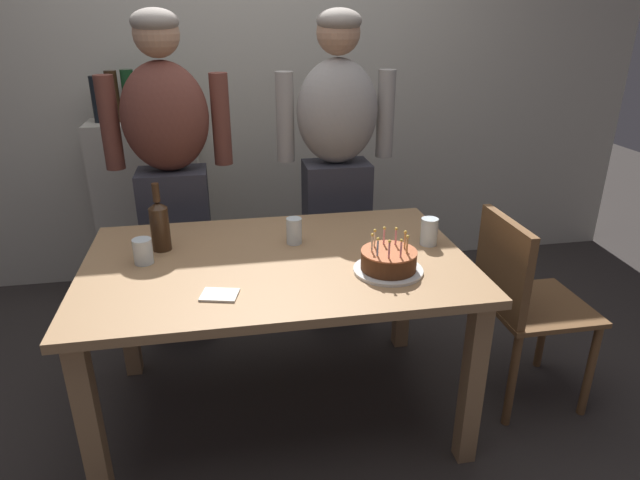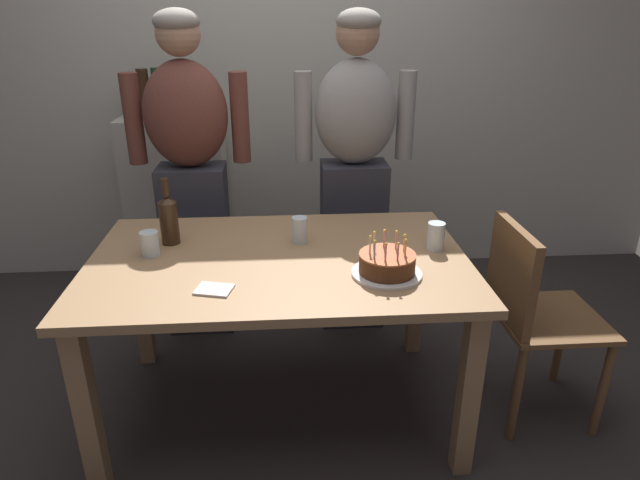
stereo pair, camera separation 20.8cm
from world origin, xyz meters
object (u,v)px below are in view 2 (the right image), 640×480
water_glass_side (436,236)px  dining_chair (530,307)px  birthday_cake (387,265)px  water_glass_near (300,230)px  napkin_stack (214,290)px  wine_bottle (169,218)px  person_woman_cardigan (354,172)px  water_glass_far (150,244)px  person_man_bearded (191,175)px

water_glass_side → dining_chair: dining_chair is taller
birthday_cake → dining_chair: (0.63, 0.11, -0.26)m
water_glass_side → dining_chair: bearing=-16.4°
water_glass_side → dining_chair: size_ratio=0.13×
water_glass_near → water_glass_side: 0.56m
birthday_cake → napkin_stack: (-0.63, -0.08, -0.04)m
wine_bottle → person_woman_cardigan: size_ratio=0.17×
water_glass_far → person_woman_cardigan: (0.91, 0.69, 0.08)m
wine_bottle → person_man_bearded: size_ratio=0.17×
water_glass_side → water_glass_near: bearing=168.3°
water_glass_near → wine_bottle: 0.55m
birthday_cake → napkin_stack: 0.63m
water_glass_far → person_man_bearded: bearing=84.0°
birthday_cake → napkin_stack: size_ratio=2.11×
wine_bottle → person_woman_cardigan: 1.02m
water_glass_side → napkin_stack: bearing=-161.0°
water_glass_far → person_woman_cardigan: bearing=37.2°
napkin_stack → person_man_bearded: (-0.21, 1.01, 0.13)m
water_glass_side → person_man_bearded: person_man_bearded is taller
water_glass_near → water_glass_side: size_ratio=0.97×
water_glass_far → dining_chair: bearing=-5.1°
water_glass_near → person_woman_cardigan: size_ratio=0.07×
birthday_cake → water_glass_far: 0.94m
birthday_cake → person_woman_cardigan: bearing=90.1°
water_glass_near → water_glass_far: 0.61m
person_man_bearded → water_glass_far: bearing=84.0°
birthday_cake → dining_chair: birthday_cake is taller
birthday_cake → water_glass_near: size_ratio=2.36×
napkin_stack → person_man_bearded: 1.04m
napkin_stack → person_woman_cardigan: 1.20m
napkin_stack → person_man_bearded: bearing=101.8°
water_glass_near → person_woman_cardigan: bearing=62.8°
birthday_cake → water_glass_near: bearing=132.9°
napkin_stack → person_woman_cardigan: bearing=58.3°
water_glass_near → dining_chair: dining_chair is taller
birthday_cake → person_man_bearded: 1.26m
water_glass_side → napkin_stack: (-0.87, -0.30, -0.05)m
birthday_cake → dining_chair: bearing=9.5°
napkin_stack → person_woman_cardigan: person_woman_cardigan is taller
dining_chair → water_glass_far: bearing=84.9°
water_glass_near → napkin_stack: (-0.32, -0.41, -0.05)m
person_man_bearded → person_woman_cardigan: same height
water_glass_near → dining_chair: bearing=-13.6°
water_glass_side → dining_chair: (0.39, -0.11, -0.28)m
wine_bottle → water_glass_near: bearing=-3.4°
birthday_cake → person_man_bearded: (-0.84, 0.93, 0.09)m
water_glass_side → person_man_bearded: (-1.08, 0.71, 0.08)m
water_glass_near → water_glass_side: (0.55, -0.11, 0.00)m
birthday_cake → dining_chair: size_ratio=0.30×
water_glass_far → person_man_bearded: size_ratio=0.06×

